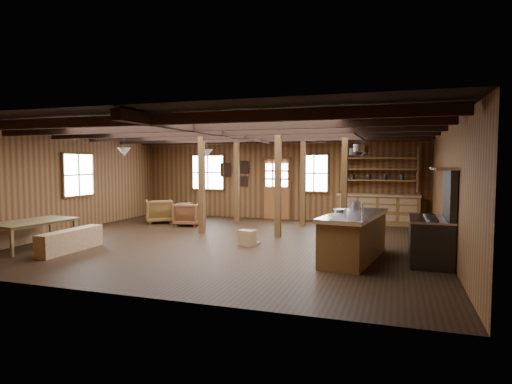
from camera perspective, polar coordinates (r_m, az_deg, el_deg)
room at (r=10.58m, az=-3.72°, el=0.88°), size 10.04×9.04×2.84m
ceiling_joists at (r=10.75m, az=-3.39°, el=7.76°), size 9.80×8.82×0.18m
timber_posts at (r=12.37m, az=2.14°, el=1.34°), size 3.95×2.35×2.80m
back_door at (r=14.82m, az=2.76°, el=-0.23°), size 1.02×0.08×2.15m
window_back_left at (r=15.70m, az=-6.41°, el=2.61°), size 1.32×0.06×1.32m
window_back_right at (r=14.50m, az=7.74°, el=2.49°), size 1.02×0.06×1.32m
window_left at (r=13.63m, az=-22.61°, el=2.12°), size 0.14×1.24×1.32m
notice_boards at (r=15.26m, az=-2.66°, el=2.74°), size 1.08×0.03×0.90m
back_counter at (r=14.07m, az=15.94°, el=-1.75°), size 2.55×0.60×2.45m
pendant_lamps at (r=12.46m, az=-11.66°, el=5.20°), size 1.86×2.36×0.66m
pot_rack at (r=10.02m, az=13.77°, el=5.56°), size 0.34×3.00×0.44m
kitchen_island at (r=8.94m, az=12.94°, el=-5.74°), size 1.26×2.61×1.20m
step_stool at (r=10.16m, az=-1.20°, el=-6.13°), size 0.46×0.36×0.37m
commercial_range at (r=9.02m, az=22.54°, el=-4.98°), size 0.79×1.52×1.88m
dining_table at (r=11.06m, az=-27.47°, el=-5.06°), size 1.21×1.92×0.64m
bench_wall at (r=11.62m, az=-30.05°, el=-5.27°), size 0.29×1.53×0.42m
bench_aisle at (r=10.37m, az=-23.49°, el=-5.95°), size 0.33×1.75×0.48m
armchair_a at (r=14.28m, az=-12.78°, el=-2.50°), size 1.15×1.16×0.76m
armchair_b at (r=13.49m, az=-9.07°, el=-2.95°), size 0.88×0.90×0.70m
armchair_c at (r=14.45m, az=-8.69°, el=-2.65°), size 0.88×0.89×0.62m
counter_pot at (r=9.76m, az=12.89°, el=-1.67°), size 0.29×0.29×0.17m
bowl at (r=9.07m, az=11.01°, el=-2.42°), size 0.28×0.28×0.06m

